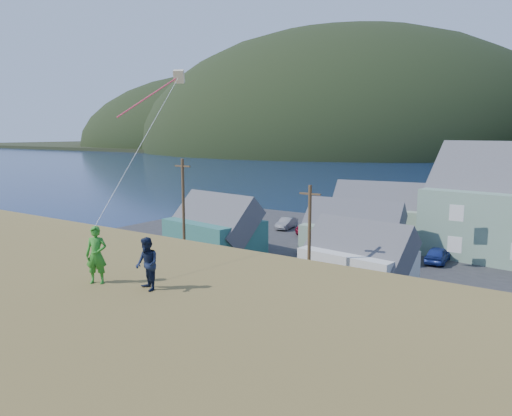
% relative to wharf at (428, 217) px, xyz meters
% --- Properties ---
extents(ground, '(900.00, 900.00, 0.00)m').
position_rel_wharf_xyz_m(ground, '(6.00, -40.00, -0.45)').
color(ground, '#0A1638').
rests_on(ground, ground).
extents(grass_strip, '(110.00, 8.00, 0.10)m').
position_rel_wharf_xyz_m(grass_strip, '(6.00, -42.00, -0.40)').
color(grass_strip, '#4C3D19').
rests_on(grass_strip, ground).
extents(waterfront_lot, '(72.00, 36.00, 0.12)m').
position_rel_wharf_xyz_m(waterfront_lot, '(6.00, -23.00, -0.39)').
color(waterfront_lot, '#28282B').
rests_on(waterfront_lot, ground).
extents(wharf, '(26.00, 14.00, 0.90)m').
position_rel_wharf_xyz_m(wharf, '(0.00, 0.00, 0.00)').
color(wharf, gray).
rests_on(wharf, ground).
extents(shed_teal, '(9.90, 7.67, 7.14)m').
position_rel_wharf_xyz_m(shed_teal, '(-12.18, -30.92, 2.21)').
color(shed_teal, '#2C6767').
rests_on(shed_teal, waterfront_lot).
extents(shed_palegreen_near, '(9.58, 6.47, 6.63)m').
position_rel_wharf_xyz_m(shed_palegreen_near, '(-0.26, -24.87, 2.06)').
color(shed_palegreen_near, gray).
rests_on(shed_palegreen_near, waterfront_lot).
extents(shed_white, '(8.59, 6.28, 6.36)m').
position_rel_wharf_xyz_m(shed_white, '(4.12, -33.80, 2.00)').
color(shed_white, silver).
rests_on(shed_white, waterfront_lot).
extents(shed_palegreen_far, '(12.23, 8.11, 7.68)m').
position_rel_wharf_xyz_m(shed_palegreen_far, '(-0.85, -14.81, 2.48)').
color(shed_palegreen_far, gray).
rests_on(shed_palegreen_far, waterfront_lot).
extents(utility_poles, '(29.31, 0.24, 9.61)m').
position_rel_wharf_xyz_m(utility_poles, '(4.10, -38.50, 4.15)').
color(utility_poles, '#47331E').
rests_on(utility_poles, waterfront_lot).
extents(parked_cars, '(23.38, 13.47, 1.56)m').
position_rel_wharf_xyz_m(parked_cars, '(-1.16, -18.83, 0.40)').
color(parked_cars, black).
rests_on(parked_cars, waterfront_lot).
extents(kite_flyer_green, '(0.79, 0.71, 1.80)m').
position_rel_wharf_xyz_m(kite_flyer_green, '(5.92, -58.77, 7.65)').
color(kite_flyer_green, '#298022').
rests_on(kite_flyer_green, hillside).
extents(kite_flyer_navy, '(0.95, 0.85, 1.59)m').
position_rel_wharf_xyz_m(kite_flyer_navy, '(7.72, -58.37, 7.55)').
color(kite_flyer_navy, '#131C35').
rests_on(kite_flyer_navy, hillside).
extents(kite_rig, '(2.09, 3.80, 9.21)m').
position_rel_wharf_xyz_m(kite_rig, '(2.97, -52.09, 13.59)').
color(kite_rig, beige).
rests_on(kite_rig, ground).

